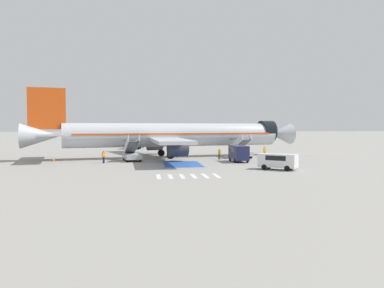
{
  "coord_description": "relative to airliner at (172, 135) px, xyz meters",
  "views": [
    {
      "loc": [
        -6.13,
        -62.31,
        5.13
      ],
      "look_at": [
        1.14,
        -3.3,
        2.3
      ],
      "focal_mm": 35.0,
      "sensor_mm": 36.0,
      "label": 1
    }
  ],
  "objects": [
    {
      "name": "apron_walkway_bar_2",
      "position": [
        -0.55,
        -23.69,
        -3.67
      ],
      "size": [
        0.44,
        3.6,
        0.01
      ],
      "primitive_type": "cube",
      "color": "silver",
      "rests_on": "ground_plane"
    },
    {
      "name": "apron_walkway_bar_1",
      "position": [
        -1.75,
        -23.69,
        -3.67
      ],
      "size": [
        0.44,
        3.6,
        0.01
      ],
      "primitive_type": "cube",
      "color": "silver",
      "rests_on": "ground_plane"
    },
    {
      "name": "apron_walkway_bar_0",
      "position": [
        -2.95,
        -23.69,
        -3.67
      ],
      "size": [
        0.44,
        3.6,
        0.01
      ],
      "primitive_type": "cube",
      "color": "silver",
      "rests_on": "ground_plane"
    },
    {
      "name": "service_van_0",
      "position": [
        9.02,
        -9.29,
        -2.29
      ],
      "size": [
        2.09,
        4.42,
        2.35
      ],
      "rotation": [
        0.0,
        0.0,
        0.04
      ],
      "color": "#1E234C",
      "rests_on": "ground_plane"
    },
    {
      "name": "ground_crew_0",
      "position": [
        15.34,
        -1.72,
        -2.61
      ],
      "size": [
        0.46,
        0.29,
        1.84
      ],
      "rotation": [
        0.0,
        0.0,
        3.28
      ],
      "color": "#2D2D33",
      "rests_on": "ground_plane"
    },
    {
      "name": "boarding_stairs_aft",
      "position": [
        -6.3,
        -5.86,
        -2.7
      ],
      "size": [
        3.13,
        5.51,
        3.91
      ],
      "rotation": [
        0.0,
        0.0,
        0.2
      ],
      "color": "#ADB2BA",
      "rests_on": "ground_plane"
    },
    {
      "name": "service_van_1",
      "position": [
        11.21,
        -19.35,
        -2.54
      ],
      "size": [
        4.62,
        4.15,
        1.88
      ],
      "rotation": [
        0.0,
        0.0,
        4.06
      ],
      "color": "silver",
      "rests_on": "ground_plane"
    },
    {
      "name": "ground_plane",
      "position": [
        1.94,
        0.67,
        -3.68
      ],
      "size": [
        600.0,
        600.0,
        0.0
      ],
      "primitive_type": "plane",
      "color": "gray"
    },
    {
      "name": "apron_walkway_bar_4",
      "position": [
        1.85,
        -23.69,
        -3.67
      ],
      "size": [
        0.44,
        3.6,
        0.01
      ],
      "primitive_type": "cube",
      "color": "silver",
      "rests_on": "ground_plane"
    },
    {
      "name": "ground_crew_2",
      "position": [
        -10.05,
        -8.89,
        -2.65
      ],
      "size": [
        0.46,
        0.47,
        1.78
      ],
      "rotation": [
        0.0,
        0.0,
        3.94
      ],
      "color": "#191E38",
      "rests_on": "ground_plane"
    },
    {
      "name": "airliner",
      "position": [
        0.0,
        0.0,
        0.0
      ],
      "size": [
        45.43,
        35.38,
        10.84
      ],
      "rotation": [
        0.0,
        0.0,
        -1.37
      ],
      "color": "#B7BCC4",
      "rests_on": "ground_plane"
    },
    {
      "name": "apron_walkway_bar_3",
      "position": [
        0.65,
        -23.69,
        -3.67
      ],
      "size": [
        0.44,
        3.6,
        0.01
      ],
      "primitive_type": "cube",
      "color": "silver",
      "rests_on": "ground_plane"
    },
    {
      "name": "fuel_tanker",
      "position": [
        -6.59,
        25.08,
        -1.88
      ],
      "size": [
        3.7,
        9.79,
        3.55
      ],
      "rotation": [
        0.0,
        0.0,
        -0.13
      ],
      "color": "#38383D",
      "rests_on": "ground_plane"
    },
    {
      "name": "traffic_cone_0",
      "position": [
        -17.61,
        -5.23,
        -3.44
      ],
      "size": [
        0.43,
        0.43,
        0.48
      ],
      "color": "orange",
      "rests_on": "ground_plane"
    },
    {
      "name": "apron_walkway_bar_5",
      "position": [
        3.05,
        -23.69,
        -3.67
      ],
      "size": [
        0.44,
        3.6,
        0.01
      ],
      "primitive_type": "cube",
      "color": "silver",
      "rests_on": "ground_plane"
    },
    {
      "name": "apron_leadline_yellow",
      "position": [
        0.65,
        0.13,
        -3.67
      ],
      "size": [
        78.05,
        16.33,
        0.01
      ],
      "primitive_type": "cube",
      "rotation": [
        0.0,
        0.0,
        -1.37
      ],
      "color": "gold",
      "rests_on": "ground_plane"
    },
    {
      "name": "boarding_stairs_forward",
      "position": [
        11.15,
        -2.25,
        -2.7
      ],
      "size": [
        3.13,
        5.51,
        3.89
      ],
      "rotation": [
        0.0,
        0.0,
        0.2
      ],
      "color": "#ADB2BA",
      "rests_on": "ground_plane"
    },
    {
      "name": "ground_crew_1",
      "position": [
        7.03,
        -5.02,
        -2.74
      ],
      "size": [
        0.45,
        0.26,
        1.64
      ],
      "rotation": [
        0.0,
        0.0,
        6.2
      ],
      "color": "#2D2D33",
      "rests_on": "ground_plane"
    },
    {
      "name": "apron_stand_patch_blue",
      "position": [
        0.65,
        -11.5,
        -3.67
      ],
      "size": [
        5.04,
        8.49,
        0.01
      ],
      "primitive_type": "cube",
      "color": "#2856A8",
      "rests_on": "ground_plane"
    }
  ]
}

